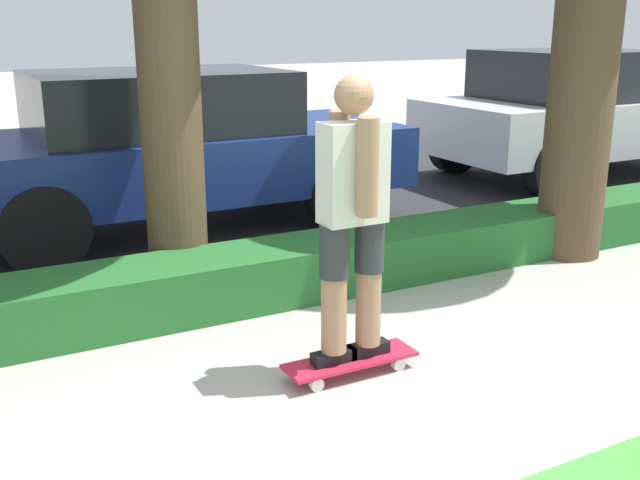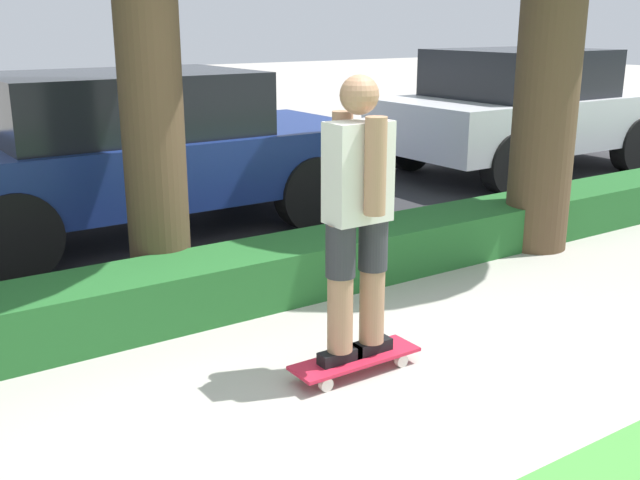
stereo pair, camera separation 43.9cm
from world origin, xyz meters
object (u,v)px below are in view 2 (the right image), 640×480
skateboard (355,360)px  parked_car_rear (521,109)px  parked_car_middle (136,149)px  skater_person (358,214)px

skateboard → parked_car_rear: size_ratio=0.20×
parked_car_middle → parked_car_rear: parked_car_rear is taller
skateboard → parked_car_rear: 6.62m
skateboard → parked_car_middle: size_ratio=0.18×
skateboard → skater_person: (-0.00, 0.00, 0.87)m
skater_person → parked_car_rear: 6.58m
parked_car_middle → parked_car_rear: (5.38, 0.07, 0.03)m
parked_car_middle → parked_car_rear: 5.38m
parked_car_middle → parked_car_rear: bearing=0.5°
skateboard → parked_car_rear: (5.47, 3.65, 0.76)m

